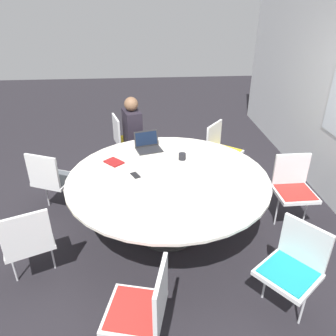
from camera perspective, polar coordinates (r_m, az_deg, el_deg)
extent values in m
plane|color=black|center=(3.95, 0.00, -10.83)|extent=(16.00, 16.00, 0.00)
cylinder|color=#333333|center=(3.95, 0.00, -10.72)|extent=(0.74, 0.74, 0.02)
cylinder|color=#333333|center=(3.74, 0.00, -6.46)|extent=(0.16, 0.16, 0.69)
cylinder|color=silver|center=(3.54, 0.00, -1.64)|extent=(2.18, 2.18, 0.03)
cube|color=silver|center=(5.21, -6.70, 4.69)|extent=(0.53, 0.52, 0.04)
cube|color=gold|center=(5.20, -6.72, 4.95)|extent=(0.47, 0.46, 0.01)
cube|color=silver|center=(5.09, -8.98, 6.63)|extent=(0.41, 0.14, 0.40)
cylinder|color=silver|center=(5.47, -7.03, 3.24)|extent=(0.02, 0.02, 0.41)
cylinder|color=silver|center=(5.15, -6.08, 1.65)|extent=(0.02, 0.02, 0.41)
cube|color=silver|center=(4.33, -18.97, -1.92)|extent=(0.56, 0.57, 0.04)
cube|color=#4C5156|center=(4.32, -19.03, -1.62)|extent=(0.49, 0.50, 0.01)
cube|color=silver|center=(4.10, -21.00, -0.54)|extent=(0.19, 0.40, 0.40)
cylinder|color=silver|center=(4.54, -20.38, -3.98)|extent=(0.02, 0.02, 0.41)
cylinder|color=silver|center=(4.35, -16.59, -4.88)|extent=(0.02, 0.02, 0.41)
cube|color=silver|center=(3.42, -23.14, -11.59)|extent=(0.56, 0.57, 0.04)
cube|color=gold|center=(3.41, -23.23, -11.25)|extent=(0.49, 0.50, 0.01)
cube|color=silver|center=(3.13, -23.49, -10.58)|extent=(0.19, 0.40, 0.40)
cylinder|color=silver|center=(3.57, -25.38, -15.01)|extent=(0.02, 0.02, 0.41)
cylinder|color=silver|center=(3.56, -19.54, -13.74)|extent=(0.02, 0.02, 0.41)
cube|color=silver|center=(2.63, -5.79, -23.71)|extent=(0.53, 0.51, 0.04)
cube|color=red|center=(2.61, -5.82, -23.36)|extent=(0.47, 0.45, 0.01)
cube|color=silver|center=(2.43, -1.27, -21.21)|extent=(0.41, 0.13, 0.40)
cylinder|color=silver|center=(2.91, -4.59, -23.71)|extent=(0.02, 0.02, 0.41)
cube|color=silver|center=(3.02, 20.14, -17.03)|extent=(0.60, 0.60, 0.04)
cube|color=teal|center=(3.00, 20.22, -16.68)|extent=(0.53, 0.53, 0.01)
cube|color=silver|center=(3.02, 22.70, -12.03)|extent=(0.35, 0.28, 0.40)
cylinder|color=silver|center=(3.14, 22.45, -21.41)|extent=(0.02, 0.02, 0.41)
cylinder|color=silver|center=(3.23, 16.57, -18.41)|extent=(0.02, 0.02, 0.41)
cube|color=silver|center=(4.09, 21.21, -4.21)|extent=(0.42, 0.44, 0.04)
cube|color=red|center=(4.08, 21.28, -3.90)|extent=(0.37, 0.39, 0.01)
cube|color=silver|center=(4.14, 20.64, -0.21)|extent=(0.03, 0.42, 0.40)
cylinder|color=silver|center=(4.29, 22.88, -6.56)|extent=(0.02, 0.02, 0.41)
cylinder|color=silver|center=(4.14, 18.42, -7.02)|extent=(0.02, 0.02, 0.41)
cube|color=silver|center=(4.84, 9.89, 2.54)|extent=(0.61, 0.60, 0.04)
cube|color=gold|center=(4.83, 9.92, 2.81)|extent=(0.53, 0.53, 0.01)
cube|color=silver|center=(4.83, 8.01, 5.47)|extent=(0.34, 0.29, 0.40)
cylinder|color=silver|center=(5.09, 10.56, 0.98)|extent=(0.02, 0.02, 0.41)
cylinder|color=silver|center=(4.80, 8.76, -0.64)|extent=(0.02, 0.02, 0.41)
cylinder|color=#231E28|center=(5.19, -5.11, 2.16)|extent=(0.10, 0.10, 0.45)
cylinder|color=#231E28|center=(5.03, -4.56, 1.32)|extent=(0.10, 0.10, 0.45)
cube|color=#231E28|center=(4.89, -6.21, 6.81)|extent=(0.41, 0.31, 0.55)
sphere|color=brown|center=(4.76, -6.44, 11.02)|extent=(0.20, 0.20, 0.20)
cube|color=#232326|center=(4.13, -3.33, 3.21)|extent=(0.31, 0.36, 0.02)
cube|color=#232326|center=(4.18, -3.83, 5.17)|extent=(0.13, 0.31, 0.20)
cube|color=black|center=(4.18, -3.80, 5.14)|extent=(0.11, 0.28, 0.17)
cube|color=maroon|center=(3.86, -9.40, 1.02)|extent=(0.26, 0.25, 0.02)
cylinder|color=black|center=(3.88, 2.48, 2.03)|extent=(0.09, 0.09, 0.08)
cube|color=black|center=(3.56, -5.71, -1.25)|extent=(0.16, 0.12, 0.01)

